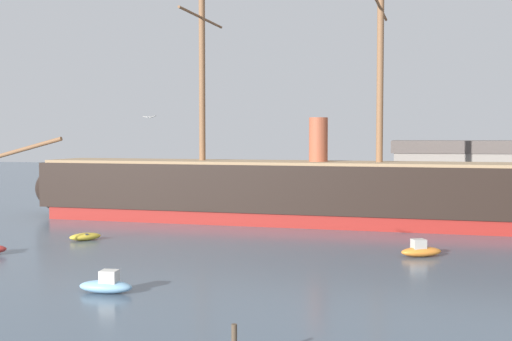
% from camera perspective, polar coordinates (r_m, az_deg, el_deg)
% --- Properties ---
extents(tall_ship, '(69.48, 14.81, 33.40)m').
position_cam_1_polar(tall_ship, '(74.60, 2.71, -1.76)').
color(tall_ship, maroon).
rests_on(tall_ship, ground).
extents(motorboat_near_centre, '(3.48, 1.59, 1.43)m').
position_cam_1_polar(motorboat_near_centre, '(42.95, -12.68, -9.53)').
color(motorboat_near_centre, '#7FB2D6').
rests_on(motorboat_near_centre, ground).
extents(dinghy_alongside_bow, '(3.00, 3.00, 0.70)m').
position_cam_1_polar(dinghy_alongside_bow, '(64.44, -14.39, -5.49)').
color(dinghy_alongside_bow, gold).
rests_on(dinghy_alongside_bow, ground).
extents(motorboat_alongside_stern, '(3.68, 2.70, 1.43)m').
position_cam_1_polar(motorboat_alongside_stern, '(55.75, 13.91, -6.65)').
color(motorboat_alongside_stern, orange).
rests_on(motorboat_alongside_stern, ground).
extents(dinghy_distant_centre, '(2.57, 1.43, 0.58)m').
position_cam_1_polar(dinghy_distant_centre, '(85.56, 2.82, -3.36)').
color(dinghy_distant_centre, '#1E284C').
rests_on(dinghy_distant_centre, ground).
extents(seagull_in_flight, '(1.24, 0.86, 0.14)m').
position_cam_1_polar(seagull_in_flight, '(44.20, -9.10, 4.54)').
color(seagull_in_flight, silver).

